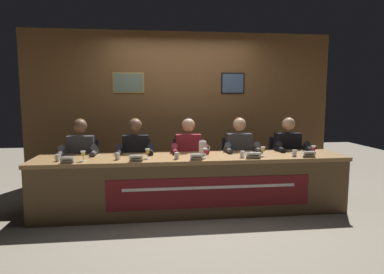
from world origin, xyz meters
TOP-DOWN VIEW (x-y plane):
  - ground_plane at (0.00, 0.00)m, footprint 12.00×12.00m
  - wall_back_panelled at (-0.00, 1.50)m, footprint 5.25×0.14m
  - conference_table at (0.00, -0.11)m, footprint 4.05×0.76m
  - chair_far_left at (-1.50, 0.56)m, footprint 0.44×0.44m
  - panelist_far_left at (-1.50, 0.37)m, footprint 0.51×0.48m
  - nameplate_far_left at (-1.51, -0.30)m, footprint 0.15×0.06m
  - juice_glass_far_left at (-1.35, -0.20)m, footprint 0.06×0.06m
  - water_cup_far_left at (-1.65, -0.16)m, footprint 0.06×0.06m
  - chair_left at (-0.75, 0.56)m, footprint 0.44×0.44m
  - panelist_left at (-0.75, 0.37)m, footprint 0.51×0.48m
  - nameplate_left at (-0.71, -0.29)m, footprint 0.16×0.06m
  - juice_glass_left at (-0.58, -0.12)m, footprint 0.06×0.06m
  - water_cup_left at (-0.95, -0.15)m, footprint 0.06×0.06m
  - chair_center at (0.00, 0.56)m, footprint 0.44×0.44m
  - panelist_center at (0.00, 0.37)m, footprint 0.51×0.48m
  - nameplate_center at (0.02, -0.30)m, footprint 0.16×0.06m
  - juice_glass_center at (0.15, -0.17)m, footprint 0.06×0.06m
  - water_cup_center at (-0.22, -0.20)m, footprint 0.06×0.06m
  - chair_right at (0.75, 0.56)m, footprint 0.44×0.44m
  - panelist_right at (0.75, 0.37)m, footprint 0.51×0.48m
  - nameplate_right at (0.75, -0.28)m, footprint 0.19×0.06m
  - juice_glass_right at (0.92, -0.13)m, footprint 0.06×0.06m
  - water_cup_right at (0.62, -0.20)m, footprint 0.06×0.06m
  - chair_far_right at (1.50, 0.56)m, footprint 0.44×0.44m
  - panelist_far_right at (1.50, 0.37)m, footprint 0.51×0.48m
  - nameplate_far_right at (1.48, -0.28)m, footprint 0.17×0.06m
  - juice_glass_far_right at (1.62, -0.12)m, footprint 0.06×0.06m
  - water_cup_far_right at (1.32, -0.20)m, footprint 0.06×0.06m
  - water_pitcher_central at (0.14, 0.02)m, footprint 0.15×0.10m

SIDE VIEW (x-z plane):
  - ground_plane at x=0.00m, z-range 0.00..0.00m
  - chair_far_left at x=-1.50m, z-range -0.02..0.87m
  - chair_left at x=-0.75m, z-range -0.02..0.87m
  - chair_center at x=0.00m, z-range -0.02..0.87m
  - chair_right at x=0.75m, z-range -0.02..0.87m
  - chair_far_right at x=1.50m, z-range -0.02..0.87m
  - conference_table at x=0.00m, z-range 0.14..0.88m
  - panelist_far_left at x=-1.50m, z-range 0.10..1.31m
  - panelist_left at x=-0.75m, z-range 0.10..1.31m
  - panelist_center at x=0.00m, z-range 0.10..1.31m
  - panelist_right at x=0.75m, z-range 0.10..1.31m
  - panelist_far_right at x=1.50m, z-range 0.10..1.31m
  - water_cup_far_left at x=-1.65m, z-range 0.73..0.82m
  - water_cup_left at x=-0.95m, z-range 0.73..0.82m
  - water_cup_center at x=-0.22m, z-range 0.73..0.82m
  - water_cup_right at x=0.62m, z-range 0.73..0.82m
  - water_cup_far_right at x=1.32m, z-range 0.73..0.82m
  - nameplate_far_left at x=-1.51m, z-range 0.74..0.82m
  - nameplate_right at x=0.75m, z-range 0.74..0.82m
  - nameplate_center at x=0.02m, z-range 0.74..0.82m
  - nameplate_left at x=-0.71m, z-range 0.74..0.82m
  - nameplate_far_right at x=1.48m, z-range 0.74..0.82m
  - juice_glass_far_left at x=-1.35m, z-range 0.76..0.89m
  - juice_glass_left at x=-0.58m, z-range 0.76..0.89m
  - juice_glass_center at x=0.15m, z-range 0.76..0.89m
  - juice_glass_right at x=0.92m, z-range 0.76..0.89m
  - juice_glass_far_right at x=1.62m, z-range 0.76..0.89m
  - water_pitcher_central at x=0.14m, z-range 0.73..0.94m
  - wall_back_panelled at x=0.00m, z-range 0.00..2.60m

